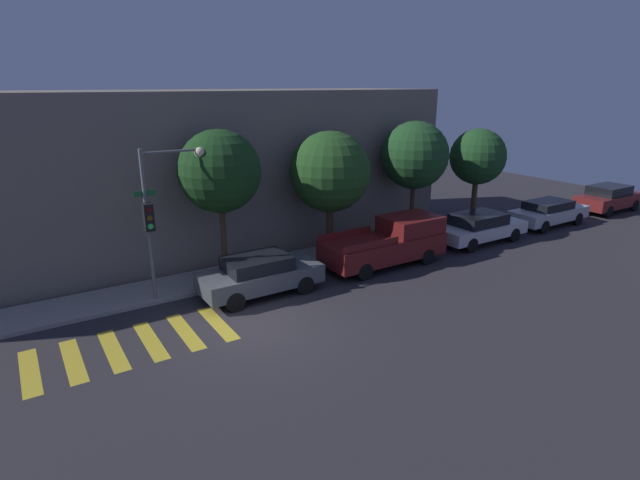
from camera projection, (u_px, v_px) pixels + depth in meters
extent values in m
plane|color=#2D2B30|center=(252.00, 327.00, 15.35)|extent=(60.00, 60.00, 0.00)
cube|color=gray|center=(204.00, 281.00, 18.74)|extent=(26.00, 2.10, 0.14)
cube|color=slate|center=(162.00, 174.00, 21.31)|extent=(26.00, 6.00, 6.88)
cube|color=gold|center=(30.00, 372.00, 12.94)|extent=(0.45, 2.60, 0.00)
cube|color=gold|center=(73.00, 361.00, 13.46)|extent=(0.45, 2.60, 0.00)
cube|color=gold|center=(113.00, 350.00, 13.99)|extent=(0.45, 2.60, 0.00)
cube|color=gold|center=(151.00, 341.00, 14.52)|extent=(0.45, 2.60, 0.00)
cube|color=gold|center=(185.00, 332.00, 15.04)|extent=(0.45, 2.60, 0.00)
cube|color=gold|center=(218.00, 323.00, 15.57)|extent=(0.45, 2.60, 0.00)
cylinder|color=slate|center=(148.00, 229.00, 16.31)|extent=(0.12, 0.12, 5.21)
cube|color=black|center=(149.00, 217.00, 16.01)|extent=(0.30, 0.30, 0.90)
cylinder|color=#4C0C0C|center=(149.00, 210.00, 15.80)|extent=(0.18, 0.02, 0.18)
cylinder|color=#593D0A|center=(150.00, 218.00, 15.88)|extent=(0.18, 0.02, 0.18)
cylinder|color=#26E54C|center=(151.00, 226.00, 15.96)|extent=(0.18, 0.02, 0.18)
cube|color=#19662D|center=(144.00, 193.00, 15.96)|extent=(0.70, 0.02, 0.18)
cylinder|color=slate|center=(171.00, 151.00, 16.07)|extent=(1.92, 0.08, 0.08)
sphere|color=#F9E5B2|center=(200.00, 152.00, 16.59)|extent=(0.36, 0.36, 0.36)
cube|color=#4C5156|center=(261.00, 277.00, 17.52)|extent=(4.27, 1.76, 0.63)
cube|color=black|center=(257.00, 263.00, 17.30)|extent=(2.22, 1.55, 0.47)
cylinder|color=black|center=(283.00, 271.00, 18.93)|extent=(0.66, 0.22, 0.66)
cylinder|color=black|center=(305.00, 285.00, 17.66)|extent=(0.66, 0.22, 0.66)
cylinder|color=black|center=(217.00, 286.00, 17.58)|extent=(0.66, 0.22, 0.66)
cylinder|color=black|center=(235.00, 302.00, 16.30)|extent=(0.66, 0.22, 0.66)
cube|color=maroon|center=(383.00, 248.00, 20.32)|extent=(5.22, 1.98, 0.86)
cube|color=maroon|center=(410.00, 224.00, 20.82)|extent=(2.35, 1.82, 0.70)
cube|color=maroon|center=(345.00, 234.00, 20.18)|extent=(2.61, 0.08, 0.28)
cube|color=maroon|center=(371.00, 245.00, 18.78)|extent=(2.61, 0.08, 0.28)
cylinder|color=black|center=(398.00, 245.00, 22.00)|extent=(0.66, 0.22, 0.66)
cylinder|color=black|center=(427.00, 257.00, 20.56)|extent=(0.66, 0.22, 0.66)
cylinder|color=black|center=(338.00, 258.00, 20.34)|extent=(0.66, 0.22, 0.66)
cylinder|color=black|center=(365.00, 272.00, 18.90)|extent=(0.66, 0.22, 0.66)
cube|color=silver|center=(479.00, 230.00, 23.34)|extent=(4.69, 1.84, 0.56)
cube|color=black|center=(479.00, 219.00, 23.12)|extent=(2.44, 1.62, 0.50)
cylinder|color=black|center=(485.00, 227.00, 24.84)|extent=(0.66, 0.22, 0.66)
cylinder|color=black|center=(514.00, 235.00, 23.50)|extent=(0.66, 0.22, 0.66)
cylinder|color=black|center=(444.00, 236.00, 23.34)|extent=(0.66, 0.22, 0.66)
cylinder|color=black|center=(471.00, 245.00, 22.01)|extent=(0.66, 0.22, 0.66)
cube|color=#B7BABF|center=(548.00, 214.00, 26.05)|extent=(4.65, 1.70, 0.60)
cube|color=black|center=(548.00, 205.00, 25.84)|extent=(2.42, 1.50, 0.41)
cylinder|color=black|center=(551.00, 213.00, 27.50)|extent=(0.66, 0.22, 0.66)
cylinder|color=black|center=(577.00, 219.00, 26.27)|extent=(0.66, 0.22, 0.66)
cylinder|color=black|center=(518.00, 220.00, 26.02)|extent=(0.66, 0.22, 0.66)
cylinder|color=black|center=(544.00, 227.00, 24.79)|extent=(0.66, 0.22, 0.66)
cube|color=maroon|center=(609.00, 200.00, 28.98)|extent=(4.43, 1.79, 0.68)
cube|color=black|center=(609.00, 190.00, 28.75)|extent=(2.30, 1.58, 0.52)
cylinder|color=black|center=(607.00, 200.00, 30.44)|extent=(0.66, 0.22, 0.66)
cylinder|color=black|center=(634.00, 205.00, 29.14)|extent=(0.66, 0.22, 0.66)
cylinder|color=black|center=(581.00, 206.00, 29.03)|extent=(0.66, 0.22, 0.66)
cylinder|color=black|center=(609.00, 212.00, 27.73)|extent=(0.66, 0.22, 0.66)
cylinder|color=#4C3823|center=(224.00, 241.00, 18.72)|extent=(0.21, 0.21, 3.01)
sphere|color=#193D19|center=(220.00, 171.00, 17.93)|extent=(3.01, 3.01, 3.01)
cylinder|color=#4C3823|center=(330.00, 229.00, 21.25)|extent=(0.30, 0.30, 2.43)
sphere|color=#234C1E|center=(330.00, 172.00, 20.51)|extent=(3.34, 3.34, 3.34)
cylinder|color=#42301E|center=(412.00, 210.00, 23.57)|extent=(0.20, 0.20, 2.85)
sphere|color=#1E4721|center=(415.00, 155.00, 22.80)|extent=(3.09, 3.09, 3.09)
cylinder|color=#4C3823|center=(474.00, 202.00, 25.81)|extent=(0.27, 0.27, 2.58)
sphere|color=#1E4721|center=(478.00, 157.00, 25.11)|extent=(2.80, 2.80, 2.80)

